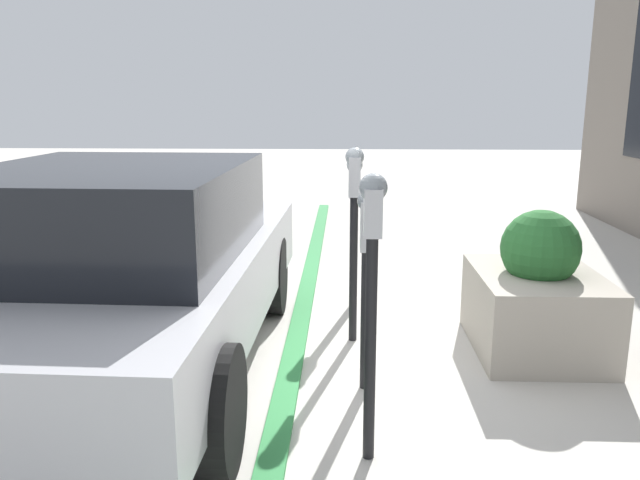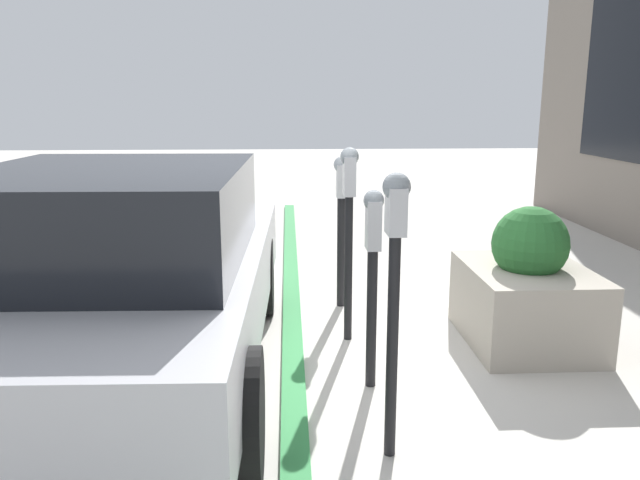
# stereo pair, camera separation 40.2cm
# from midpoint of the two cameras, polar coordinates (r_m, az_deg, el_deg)

# --- Properties ---
(ground_plane) EXTENTS (40.00, 40.00, 0.00)m
(ground_plane) POSITION_cam_midpoint_polar(r_m,az_deg,el_deg) (4.73, -3.99, -10.96)
(ground_plane) COLOR beige
(curb_strip) EXTENTS (13.50, 0.16, 0.04)m
(curb_strip) POSITION_cam_midpoint_polar(r_m,az_deg,el_deg) (4.73, -4.98, -10.74)
(curb_strip) COLOR #338C47
(curb_strip) RESTS_ON ground_plane
(parking_meter_nearest) EXTENTS (0.17, 0.14, 1.55)m
(parking_meter_nearest) POSITION_cam_midpoint_polar(r_m,az_deg,el_deg) (3.18, 3.25, -2.23)
(parking_meter_nearest) COLOR black
(parking_meter_nearest) RESTS_ON ground_plane
(parking_meter_second) EXTENTS (0.16, 0.13, 1.34)m
(parking_meter_second) POSITION_cam_midpoint_polar(r_m,az_deg,el_deg) (4.04, 2.01, -1.69)
(parking_meter_second) COLOR black
(parking_meter_second) RESTS_ON ground_plane
(parking_meter_middle) EXTENTS (0.17, 0.14, 1.55)m
(parking_meter_middle) POSITION_cam_midpoint_polar(r_m,az_deg,el_deg) (4.82, 0.29, 2.86)
(parking_meter_middle) COLOR black
(parking_meter_middle) RESTS_ON ground_plane
(parking_meter_fourth) EXTENTS (0.17, 0.14, 1.40)m
(parking_meter_fourth) POSITION_cam_midpoint_polar(r_m,az_deg,el_deg) (5.67, -0.07, 2.93)
(parking_meter_fourth) COLOR black
(parking_meter_fourth) RESTS_ON ground_plane
(planter_box) EXTENTS (1.17, 0.92, 1.10)m
(planter_box) POSITION_cam_midpoint_polar(r_m,az_deg,el_deg) (5.12, 16.26, -4.53)
(planter_box) COLOR #B2A899
(planter_box) RESTS_ON ground_plane
(parked_car_front) EXTENTS (4.07, 2.01, 1.48)m
(parked_car_front) POSITION_cam_midpoint_polar(r_m,az_deg,el_deg) (4.45, -20.35, -2.71)
(parked_car_front) COLOR #B7B7BC
(parked_car_front) RESTS_ON ground_plane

